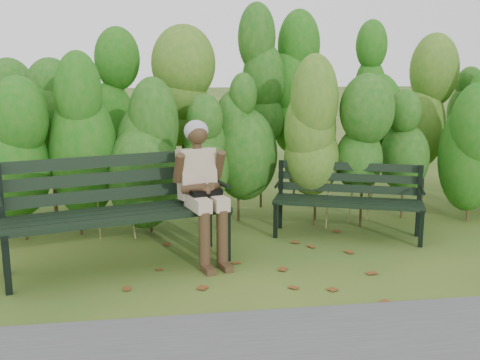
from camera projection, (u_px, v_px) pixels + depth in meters
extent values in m
plane|color=#274717|center=(246.00, 268.00, 5.14)|extent=(80.00, 80.00, 0.00)
cylinder|color=#47381E|center=(30.00, 200.00, 6.01)|extent=(0.03, 0.03, 0.80)
ellipsoid|color=#146811|center=(25.00, 141.00, 5.88)|extent=(0.64, 0.64, 1.44)
cylinder|color=#47381E|center=(88.00, 198.00, 6.10)|extent=(0.03, 0.03, 0.80)
ellipsoid|color=#146811|center=(85.00, 140.00, 5.97)|extent=(0.64, 0.64, 1.44)
cylinder|color=#47381E|center=(145.00, 196.00, 6.19)|extent=(0.03, 0.03, 0.80)
ellipsoid|color=#146811|center=(143.00, 139.00, 6.06)|extent=(0.64, 0.64, 1.44)
cylinder|color=#47381E|center=(201.00, 194.00, 6.28)|extent=(0.03, 0.03, 0.80)
ellipsoid|color=#146811|center=(200.00, 138.00, 6.15)|extent=(0.64, 0.64, 1.44)
cylinder|color=#47381E|center=(254.00, 193.00, 6.36)|extent=(0.03, 0.03, 0.80)
ellipsoid|color=#146811|center=(255.00, 137.00, 6.23)|extent=(0.64, 0.64, 1.44)
cylinder|color=#47381E|center=(307.00, 191.00, 6.45)|extent=(0.03, 0.03, 0.80)
ellipsoid|color=#146811|center=(308.00, 136.00, 6.32)|extent=(0.64, 0.64, 1.44)
cylinder|color=#47381E|center=(358.00, 189.00, 6.54)|extent=(0.03, 0.03, 0.80)
ellipsoid|color=#146811|center=(360.00, 135.00, 6.41)|extent=(0.64, 0.64, 1.44)
cylinder|color=#47381E|center=(407.00, 187.00, 6.62)|extent=(0.03, 0.03, 0.80)
ellipsoid|color=#146811|center=(411.00, 134.00, 6.49)|extent=(0.64, 0.64, 1.44)
cylinder|color=#47381E|center=(456.00, 186.00, 6.71)|extent=(0.03, 0.03, 0.80)
ellipsoid|color=#146811|center=(460.00, 133.00, 6.58)|extent=(0.64, 0.64, 1.44)
cylinder|color=#47381E|center=(0.00, 170.00, 6.87)|extent=(0.04, 0.04, 1.10)
cylinder|color=#47381E|center=(65.00, 169.00, 6.98)|extent=(0.04, 0.04, 1.10)
ellipsoid|color=#135812|center=(60.00, 98.00, 6.80)|extent=(0.70, 0.70, 1.98)
cylinder|color=#47381E|center=(128.00, 167.00, 7.09)|extent=(0.04, 0.04, 1.10)
ellipsoid|color=#135812|center=(125.00, 97.00, 6.91)|extent=(0.70, 0.70, 1.98)
cylinder|color=#47381E|center=(188.00, 166.00, 7.20)|extent=(0.04, 0.04, 1.10)
ellipsoid|color=#135812|center=(187.00, 97.00, 7.02)|extent=(0.70, 0.70, 1.98)
cylinder|color=#47381E|center=(247.00, 164.00, 7.31)|extent=(0.04, 0.04, 1.10)
ellipsoid|color=#135812|center=(248.00, 96.00, 7.13)|extent=(0.70, 0.70, 1.98)
cylinder|color=#47381E|center=(305.00, 163.00, 7.42)|extent=(0.04, 0.04, 1.10)
ellipsoid|color=#135812|center=(306.00, 96.00, 7.24)|extent=(0.70, 0.70, 1.98)
cylinder|color=#47381E|center=(360.00, 161.00, 7.53)|extent=(0.04, 0.04, 1.10)
ellipsoid|color=#135812|center=(363.00, 95.00, 7.35)|extent=(0.70, 0.70, 1.98)
cylinder|color=#47381E|center=(414.00, 160.00, 7.64)|extent=(0.04, 0.04, 1.10)
ellipsoid|color=#135812|center=(418.00, 95.00, 7.46)|extent=(0.70, 0.70, 1.98)
cylinder|color=#47381E|center=(467.00, 158.00, 7.75)|extent=(0.04, 0.04, 1.10)
ellipsoid|color=#135812|center=(472.00, 94.00, 7.57)|extent=(0.70, 0.70, 1.98)
cube|color=brown|center=(177.00, 270.00, 5.08)|extent=(0.10, 0.08, 0.01)
cube|color=brown|center=(44.00, 317.00, 4.13)|extent=(0.10, 0.09, 0.01)
cube|color=brown|center=(101.00, 335.00, 3.85)|extent=(0.10, 0.11, 0.01)
cube|color=brown|center=(418.00, 291.00, 4.61)|extent=(0.10, 0.09, 0.01)
cube|color=brown|center=(195.00, 315.00, 4.16)|extent=(0.11, 0.11, 0.01)
cube|color=brown|center=(43.00, 313.00, 4.20)|extent=(0.11, 0.11, 0.01)
cube|color=brown|center=(66.00, 309.00, 4.27)|extent=(0.11, 0.11, 0.01)
cube|color=brown|center=(237.00, 237.00, 6.04)|extent=(0.11, 0.11, 0.01)
cube|color=brown|center=(71.00, 252.00, 5.56)|extent=(0.09, 0.10, 0.01)
cube|color=brown|center=(155.00, 241.00, 5.90)|extent=(0.09, 0.11, 0.01)
cube|color=brown|center=(173.00, 263.00, 5.25)|extent=(0.11, 0.11, 0.01)
cube|color=brown|center=(6.00, 275.00, 4.96)|extent=(0.07, 0.09, 0.01)
cube|color=brown|center=(68.00, 258.00, 5.39)|extent=(0.09, 0.11, 0.01)
cube|color=brown|center=(32.00, 297.00, 4.49)|extent=(0.11, 0.11, 0.01)
cube|color=brown|center=(440.00, 230.00, 6.28)|extent=(0.09, 0.07, 0.01)
cube|color=black|center=(124.00, 221.00, 4.85)|extent=(1.97, 0.67, 0.04)
cube|color=black|center=(120.00, 217.00, 4.97)|extent=(1.97, 0.67, 0.04)
cube|color=black|center=(117.00, 213.00, 5.10)|extent=(1.97, 0.67, 0.04)
cube|color=black|center=(114.00, 209.00, 5.22)|extent=(1.97, 0.67, 0.04)
cube|color=black|center=(111.00, 194.00, 5.29)|extent=(1.95, 0.61, 0.12)
cube|color=black|center=(110.00, 178.00, 5.27)|extent=(1.95, 0.61, 0.12)
cube|color=black|center=(109.00, 161.00, 5.26)|extent=(1.95, 0.61, 0.12)
cube|color=black|center=(7.00, 265.00, 4.50)|extent=(0.07, 0.07, 0.50)
cube|color=black|center=(2.00, 220.00, 4.88)|extent=(0.07, 0.07, 1.00)
cube|color=black|center=(3.00, 230.00, 4.65)|extent=(0.21, 0.55, 0.04)
cylinder|color=black|center=(1.00, 203.00, 4.55)|extent=(0.15, 0.41, 0.04)
cube|color=black|center=(227.00, 235.00, 5.27)|extent=(0.07, 0.07, 0.50)
cube|color=black|center=(208.00, 198.00, 5.65)|extent=(0.07, 0.07, 1.00)
cube|color=black|center=(218.00, 206.00, 5.43)|extent=(0.21, 0.55, 0.04)
cylinder|color=black|center=(220.00, 183.00, 5.33)|extent=(0.15, 0.41, 0.04)
cube|color=black|center=(347.00, 206.00, 5.81)|extent=(1.50, 0.63, 0.03)
cube|color=black|center=(347.00, 203.00, 5.91)|extent=(1.50, 0.63, 0.03)
cube|color=black|center=(348.00, 201.00, 6.01)|extent=(1.50, 0.63, 0.03)
cube|color=black|center=(348.00, 199.00, 6.12)|extent=(1.50, 0.63, 0.03)
cube|color=black|center=(348.00, 189.00, 6.17)|extent=(1.48, 0.59, 0.09)
cube|color=black|center=(349.00, 178.00, 6.16)|extent=(1.48, 0.59, 0.09)
cube|color=black|center=(349.00, 166.00, 6.15)|extent=(1.48, 0.59, 0.09)
cube|color=black|center=(275.00, 220.00, 5.99)|extent=(0.06, 0.06, 0.39)
cube|color=black|center=(281.00, 195.00, 6.30)|extent=(0.06, 0.06, 0.78)
cube|color=black|center=(278.00, 200.00, 6.12)|extent=(0.19, 0.42, 0.03)
cylinder|color=black|center=(278.00, 184.00, 6.04)|extent=(0.14, 0.32, 0.03)
cube|color=black|center=(421.00, 229.00, 5.68)|extent=(0.06, 0.06, 0.39)
cube|color=black|center=(419.00, 201.00, 6.00)|extent=(0.06, 0.06, 0.78)
cube|color=black|center=(421.00, 207.00, 5.81)|extent=(0.19, 0.42, 0.03)
cylinder|color=black|center=(422.00, 190.00, 5.73)|extent=(0.14, 0.32, 0.03)
cube|color=tan|center=(198.00, 203.00, 5.11)|extent=(0.24, 0.42, 0.12)
cube|color=tan|center=(215.00, 201.00, 5.18)|extent=(0.24, 0.42, 0.12)
cylinder|color=#412D1B|center=(205.00, 241.00, 5.03)|extent=(0.13, 0.13, 0.54)
cylinder|color=#412D1B|center=(222.00, 239.00, 5.10)|extent=(0.13, 0.13, 0.54)
cube|color=#412D1B|center=(208.00, 270.00, 5.01)|extent=(0.14, 0.21, 0.06)
cube|color=#412D1B|center=(226.00, 267.00, 5.08)|extent=(0.14, 0.21, 0.06)
cube|color=tan|center=(197.00, 174.00, 5.33)|extent=(0.40, 0.33, 0.50)
cylinder|color=#412D1B|center=(197.00, 147.00, 5.26)|extent=(0.09, 0.09, 0.10)
sphere|color=#412D1B|center=(197.00, 134.00, 5.23)|extent=(0.20, 0.20, 0.20)
ellipsoid|color=gray|center=(196.00, 131.00, 5.25)|extent=(0.23, 0.22, 0.21)
cylinder|color=#412D1B|center=(179.00, 168.00, 5.17)|extent=(0.14, 0.22, 0.30)
cylinder|color=#412D1B|center=(219.00, 165.00, 5.33)|extent=(0.14, 0.22, 0.30)
cylinder|color=#412D1B|center=(194.00, 189.00, 5.13)|extent=(0.25, 0.21, 0.13)
cylinder|color=#412D1B|center=(214.00, 187.00, 5.21)|extent=(0.17, 0.27, 0.13)
sphere|color=#412D1B|center=(207.00, 191.00, 5.13)|extent=(0.11, 0.11, 0.11)
cube|color=black|center=(206.00, 198.00, 5.15)|extent=(0.31, 0.19, 0.15)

